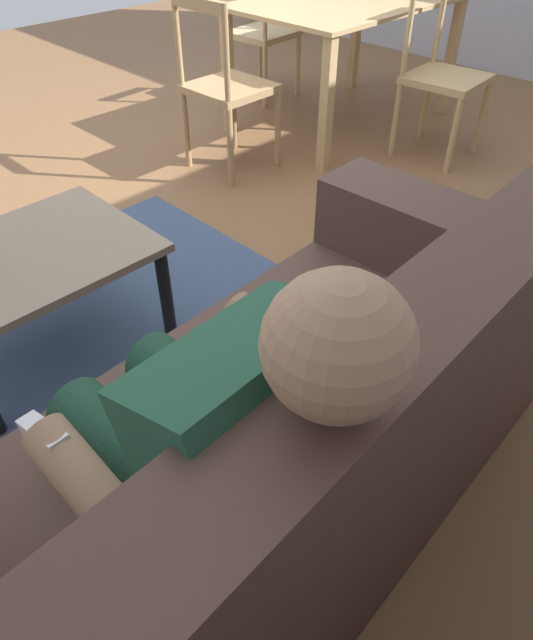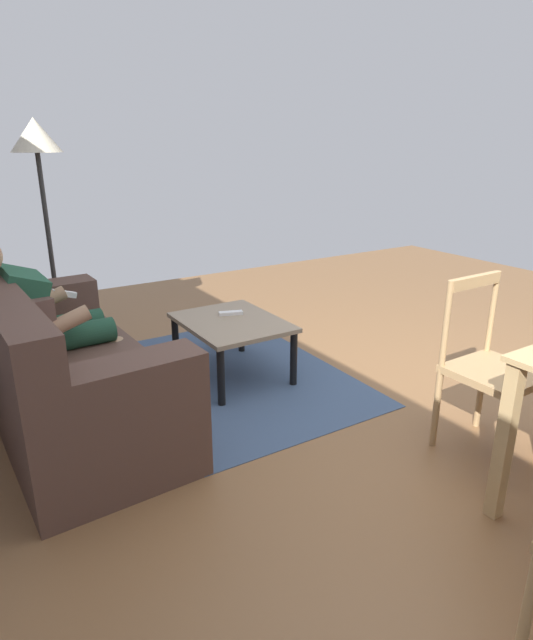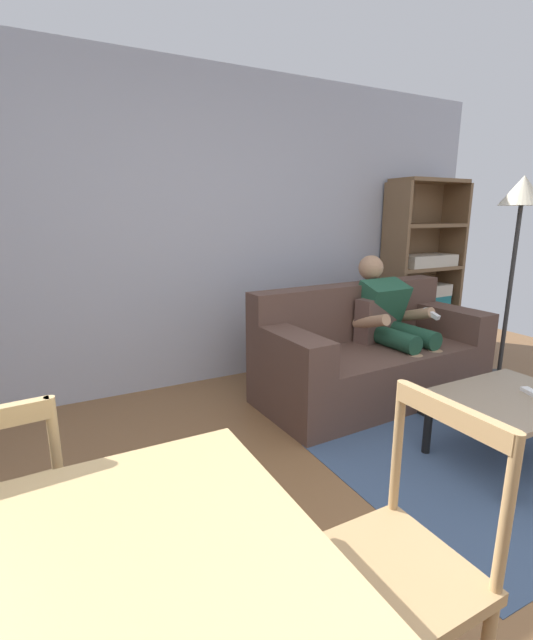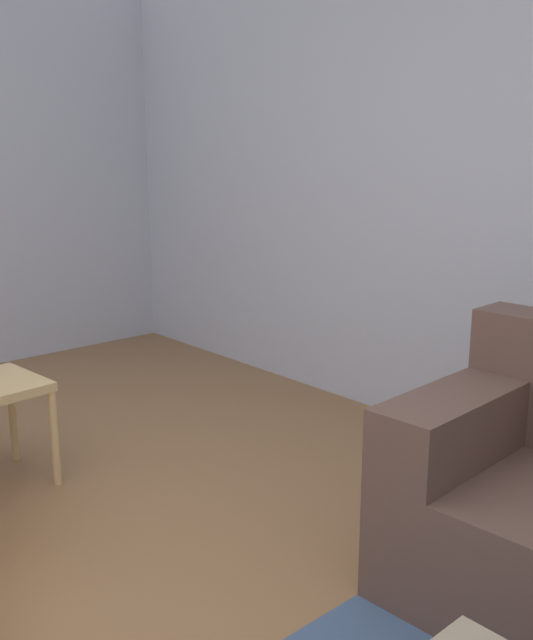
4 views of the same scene
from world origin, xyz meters
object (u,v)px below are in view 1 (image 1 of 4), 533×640
object	(u,v)px
couch	(283,448)
dining_chair_by_doorway	(266,33)
coffee_table	(31,266)
dining_chair_facing_couch	(226,89)
dining_chair_near_wall	(442,77)
dining_table	(347,18)
person_lounging	(216,440)

from	to	relation	value
couch	dining_chair_by_doorway	distance (m)	3.61
coffee_table	dining_chair_facing_couch	bearing A→B (deg)	-156.21
dining_chair_near_wall	dining_chair_facing_couch	size ratio (longest dim) A/B	0.99
couch	dining_table	world-z (taller)	couch
dining_table	dining_chair_by_doorway	bearing A→B (deg)	-90.16
dining_chair_facing_couch	dining_chair_by_doorway	distance (m)	1.28
dining_chair_facing_couch	dining_chair_near_wall	bearing A→B (deg)	144.78
person_lounging	coffee_table	world-z (taller)	person_lounging
dining_table	couch	bearing A→B (deg)	36.31
dining_table	dining_chair_facing_couch	distance (m)	1.06
dining_chair_near_wall	person_lounging	bearing A→B (deg)	22.46
dining_chair_by_doorway	dining_table	bearing A→B (deg)	89.84
person_lounging	dining_chair_by_doorway	size ratio (longest dim) A/B	1.20
couch	dining_table	size ratio (longest dim) A/B	1.34
dining_chair_near_wall	dining_chair_by_doorway	xyz separation A→B (m)	(-0.00, -1.47, -0.01)
person_lounging	dining_chair_near_wall	xyz separation A→B (m)	(-2.74, -1.13, -0.12)
couch	dining_chair_near_wall	world-z (taller)	dining_chair_near_wall
couch	coffee_table	bearing A→B (deg)	-86.47
dining_chair_near_wall	dining_chair_facing_couch	world-z (taller)	dining_chair_facing_couch
dining_table	person_lounging	bearing A→B (deg)	34.25
dining_chair_by_doorway	coffee_table	bearing A→B (deg)	28.65
person_lounging	dining_chair_facing_couch	size ratio (longest dim) A/B	1.18
couch	dining_chair_by_doorway	world-z (taller)	dining_chair_by_doorway
dining_chair_near_wall	dining_chair_facing_couch	bearing A→B (deg)	-35.22
coffee_table	dining_chair_by_doorway	xyz separation A→B (m)	(-2.59, -1.42, 0.10)
coffee_table	dining_chair_near_wall	world-z (taller)	dining_chair_near_wall
coffee_table	dining_table	bearing A→B (deg)	-165.22
person_lounging	dining_chair_by_doorway	bearing A→B (deg)	-136.53
dining_chair_facing_couch	dining_table	bearing A→B (deg)	-179.98
person_lounging	coffee_table	distance (m)	1.21
couch	person_lounging	world-z (taller)	person_lounging
couch	dining_chair_by_doorway	bearing A→B (deg)	-134.29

